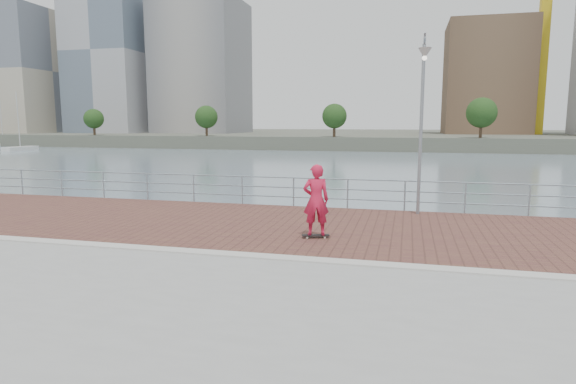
# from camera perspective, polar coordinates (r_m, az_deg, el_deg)

# --- Properties ---
(water) EXTENTS (400.00, 400.00, 0.00)m
(water) POSITION_cam_1_polar(r_m,az_deg,el_deg) (12.17, -2.38, -16.93)
(water) COLOR slate
(water) RESTS_ON ground
(brick_lane) EXTENTS (40.00, 6.80, 0.02)m
(brick_lane) POSITION_cam_1_polar(r_m,az_deg,el_deg) (14.84, 1.50, -4.07)
(brick_lane) COLOR brown
(brick_lane) RESTS_ON seawall
(curb) EXTENTS (40.00, 0.40, 0.06)m
(curb) POSITION_cam_1_polar(r_m,az_deg,el_deg) (11.46, -2.44, -7.71)
(curb) COLOR #B7B5AD
(curb) RESTS_ON seawall
(far_shore) EXTENTS (320.00, 95.00, 2.50)m
(far_shore) POSITION_cam_1_polar(r_m,az_deg,el_deg) (133.15, 12.71, 6.40)
(far_shore) COLOR #4C5142
(far_shore) RESTS_ON ground
(guardrail) EXTENTS (39.06, 0.06, 1.13)m
(guardrail) POSITION_cam_1_polar(r_m,az_deg,el_deg) (18.01, 3.85, 0.31)
(guardrail) COLOR #8C9EA8
(guardrail) RESTS_ON brick_lane
(street_lamp) EXTENTS (0.42, 1.23, 5.79)m
(street_lamp) POSITION_cam_1_polar(r_m,az_deg,el_deg) (16.67, 15.67, 11.17)
(street_lamp) COLOR gray
(street_lamp) RESTS_ON brick_lane
(skateboard) EXTENTS (0.78, 0.40, 0.09)m
(skateboard) POSITION_cam_1_polar(r_m,az_deg,el_deg) (13.33, 3.30, -5.16)
(skateboard) COLOR black
(skateboard) RESTS_ON brick_lane
(skateboarder) EXTENTS (0.82, 0.65, 1.95)m
(skateboarder) POSITION_cam_1_polar(r_m,az_deg,el_deg) (13.14, 3.34, -0.94)
(skateboarder) COLOR red
(skateboarder) RESTS_ON skateboard
(skyline) EXTENTS (233.00, 41.00, 70.56)m
(skyline) POSITION_cam_1_polar(r_m,az_deg,el_deg) (120.39, 28.83, 17.46)
(skyline) COLOR #ADA38E
(skyline) RESTS_ON far_shore
(shoreline_trees) EXTENTS (109.15, 5.09, 6.79)m
(shoreline_trees) POSITION_cam_1_polar(r_m,az_deg,el_deg) (87.95, 8.70, 8.91)
(shoreline_trees) COLOR #473323
(shoreline_trees) RESTS_ON far_shore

